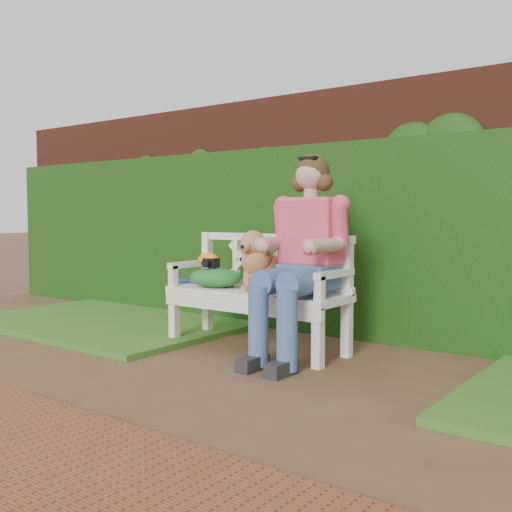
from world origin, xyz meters
The scene contains 12 objects.
ground centered at (0.00, 0.00, 0.00)m, with size 60.00×60.00×0.00m, color brown.
brick_wall centered at (0.00, 1.90, 1.10)m, with size 10.00×0.30×2.20m, color #5C261A.
ivy_hedge centered at (0.00, 1.68, 0.85)m, with size 10.00×0.18×1.70m, color #21500E.
grass_left centered at (-2.40, 0.90, 0.03)m, with size 2.60×2.00×0.05m, color #266020.
brick_paving centered at (0.00, -1.60, 0.01)m, with size 4.00×1.20×0.03m, color brown.
garden_bench centered at (-0.59, 0.80, 0.24)m, with size 1.58×0.60×0.48m, color white, non-canonical shape.
seated_woman centered at (-0.11, 0.78, 0.78)m, with size 0.66×0.88×1.56m, color #D53141, non-canonical shape.
dog centered at (-0.55, 0.81, 0.72)m, with size 0.32×0.44×0.48m, color #AC754B, non-canonical shape.
tennis_racket centered at (-1.07, 0.81, 0.50)m, with size 0.64×0.27×0.03m, color white, non-canonical shape.
green_bag centered at (-0.99, 0.76, 0.56)m, with size 0.47×0.36×0.16m, color green, non-canonical shape.
camera_item centered at (-1.03, 0.76, 0.68)m, with size 0.12×0.09×0.08m, color black.
baseball_glove centered at (-1.09, 0.79, 0.70)m, with size 0.19×0.14×0.12m, color orange.
Camera 1 is at (2.24, -2.97, 1.08)m, focal length 42.00 mm.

